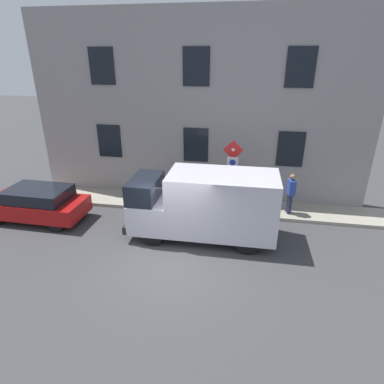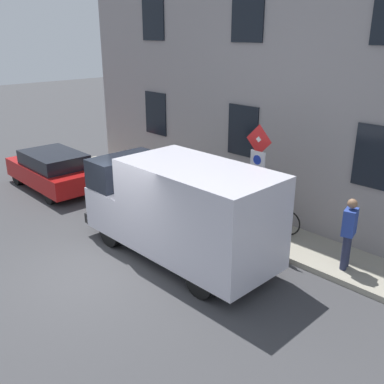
% 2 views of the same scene
% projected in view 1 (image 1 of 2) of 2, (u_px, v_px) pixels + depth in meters
% --- Properties ---
extents(ground_plane, '(80.00, 80.00, 0.00)m').
position_uv_depth(ground_plane, '(170.00, 262.00, 10.53)').
color(ground_plane, '#3D3D40').
extents(sidewalk_slab, '(1.67, 16.72, 0.14)m').
position_uv_depth(sidewalk_slab, '(193.00, 204.00, 14.44)').
color(sidewalk_slab, '#9D9786').
rests_on(sidewalk_slab, ground_plane).
extents(building_facade, '(0.75, 14.72, 8.06)m').
position_uv_depth(building_facade, '(197.00, 110.00, 13.95)').
color(building_facade, gray).
rests_on(building_facade, ground_plane).
extents(sign_post_stacked, '(0.15, 0.56, 2.97)m').
position_uv_depth(sign_post_stacked, '(232.00, 167.00, 12.79)').
color(sign_post_stacked, '#474C47').
rests_on(sign_post_stacked, sidewalk_slab).
extents(delivery_van, '(2.04, 5.35, 2.50)m').
position_uv_depth(delivery_van, '(205.00, 204.00, 11.51)').
color(delivery_van, silver).
rests_on(delivery_van, ground_plane).
extents(parked_hatchback, '(1.82, 4.03, 1.38)m').
position_uv_depth(parked_hatchback, '(37.00, 203.00, 12.99)').
color(parked_hatchback, '#A91212').
rests_on(parked_hatchback, ground_plane).
extents(bicycle_black, '(0.46, 1.71, 0.89)m').
position_uv_depth(bicycle_black, '(230.00, 195.00, 14.26)').
color(bicycle_black, black).
rests_on(bicycle_black, sidewalk_slab).
extents(bicycle_orange, '(0.46, 1.72, 0.89)m').
position_uv_depth(bicycle_orange, '(213.00, 194.00, 14.39)').
color(bicycle_orange, black).
rests_on(bicycle_orange, sidewalk_slab).
extents(bicycle_blue, '(0.46, 1.72, 0.89)m').
position_uv_depth(bicycle_blue, '(195.00, 193.00, 14.52)').
color(bicycle_blue, black).
rests_on(bicycle_blue, sidewalk_slab).
extents(bicycle_purple, '(0.46, 1.71, 0.89)m').
position_uv_depth(bicycle_purple, '(178.00, 191.00, 14.65)').
color(bicycle_purple, black).
rests_on(bicycle_purple, sidewalk_slab).
extents(pedestrian, '(0.45, 0.35, 1.72)m').
position_uv_depth(pedestrian, '(291.00, 192.00, 13.13)').
color(pedestrian, '#262B47').
rests_on(pedestrian, sidewalk_slab).
extents(litter_bin, '(0.44, 0.44, 0.90)m').
position_uv_depth(litter_bin, '(177.00, 197.00, 13.89)').
color(litter_bin, '#2D5133').
rests_on(litter_bin, sidewalk_slab).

